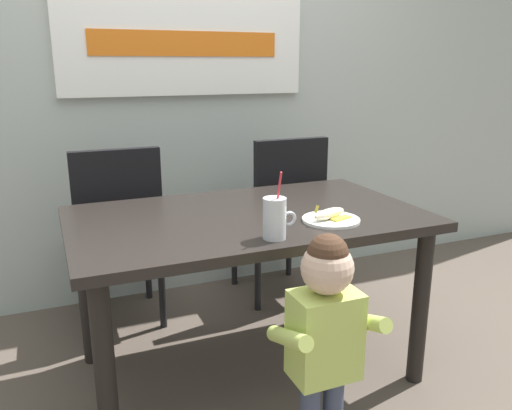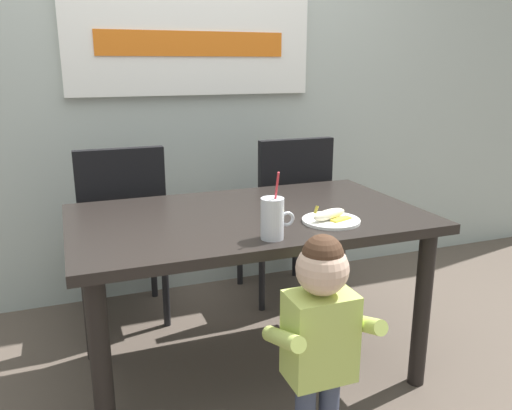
# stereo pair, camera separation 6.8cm
# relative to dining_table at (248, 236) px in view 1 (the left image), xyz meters

# --- Properties ---
(ground_plane) EXTENTS (24.00, 24.00, 0.00)m
(ground_plane) POSITION_rel_dining_table_xyz_m (0.00, 0.00, -0.64)
(ground_plane) COLOR brown
(back_wall) EXTENTS (6.40, 0.17, 2.90)m
(back_wall) POSITION_rel_dining_table_xyz_m (0.00, 1.06, 0.81)
(back_wall) COLOR #ADB7B2
(back_wall) RESTS_ON ground
(dining_table) EXTENTS (1.46, 0.86, 0.74)m
(dining_table) POSITION_rel_dining_table_xyz_m (0.00, 0.00, 0.00)
(dining_table) COLOR black
(dining_table) RESTS_ON ground
(dining_chair_left) EXTENTS (0.44, 0.44, 0.96)m
(dining_chair_left) POSITION_rel_dining_table_xyz_m (-0.46, 0.65, -0.10)
(dining_chair_left) COLOR black
(dining_chair_left) RESTS_ON ground
(dining_chair_right) EXTENTS (0.44, 0.45, 0.96)m
(dining_chair_right) POSITION_rel_dining_table_xyz_m (0.46, 0.64, -0.10)
(dining_chair_right) COLOR black
(dining_chair_right) RESTS_ON ground
(toddler_standing) EXTENTS (0.33, 0.24, 0.84)m
(toddler_standing) POSITION_rel_dining_table_xyz_m (0.03, -0.61, -0.11)
(toddler_standing) COLOR #3F4760
(toddler_standing) RESTS_ON ground
(milk_cup) EXTENTS (0.13, 0.08, 0.25)m
(milk_cup) POSITION_rel_dining_table_xyz_m (-0.02, -0.33, 0.17)
(milk_cup) COLOR silver
(milk_cup) RESTS_ON dining_table
(snack_plate) EXTENTS (0.23, 0.23, 0.01)m
(snack_plate) POSITION_rel_dining_table_xyz_m (0.27, -0.22, 0.11)
(snack_plate) COLOR white
(snack_plate) RESTS_ON dining_table
(peeled_banana) EXTENTS (0.18, 0.13, 0.07)m
(peeled_banana) POSITION_rel_dining_table_xyz_m (0.26, -0.23, 0.13)
(peeled_banana) COLOR #F4EAC6
(peeled_banana) RESTS_ON snack_plate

